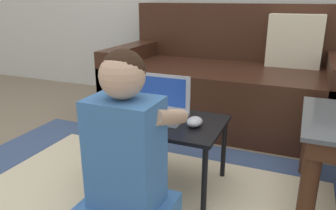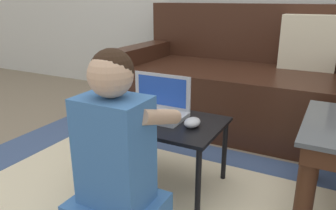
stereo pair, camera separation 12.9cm
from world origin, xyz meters
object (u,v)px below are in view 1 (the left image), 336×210
Objects in this scene: couch at (228,82)px; laptop_desk at (161,127)px; computer_mouse at (195,122)px; laptop at (155,109)px; person_seated at (127,168)px.

laptop_desk is at bearing -94.63° from couch.
computer_mouse is (0.09, -1.04, 0.07)m from couch.
person_seated is at bearing -76.91° from laptop.
laptop is at bearing 103.09° from person_seated.
computer_mouse is (0.22, -0.05, -0.01)m from laptop.
person_seated reaches higher than laptop_desk.
person_seated is at bearing -82.05° from laptop_desk.
couch reaches higher than person_seated.
couch is 1.45m from person_seated.
person_seated reaches higher than computer_mouse.
laptop_desk is at bearing 175.82° from computer_mouse.
couch is 2.79× the size of laptop_desk.
couch is at bearing 89.08° from person_seated.
person_seated is (-0.11, -0.41, -0.04)m from computer_mouse.
couch is 5.28× the size of laptop.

